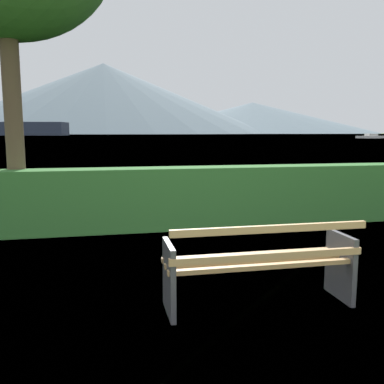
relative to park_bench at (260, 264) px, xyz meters
name	(u,v)px	position (x,y,z in m)	size (l,w,h in m)	color
ground_plane	(257,304)	(0.00, 0.06, -0.43)	(1400.00, 1400.00, 0.00)	olive
water_surface	(106,135)	(0.00, 308.61, -0.43)	(620.00, 620.00, 0.00)	#7A99A8
park_bench	(260,264)	(0.00, 0.00, 0.00)	(1.84, 0.57, 0.87)	tan
hedge_row	(188,197)	(0.00, 3.54, 0.11)	(9.46, 0.61, 1.07)	#387A33
sailboat_mid	(371,137)	(72.03, 101.45, 0.03)	(8.36, 3.94, 1.30)	silver
distant_hills	(99,106)	(-7.03, 568.64, 35.20)	(824.46, 432.27, 88.75)	gray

